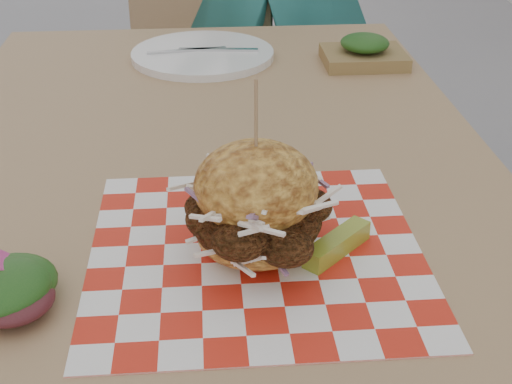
# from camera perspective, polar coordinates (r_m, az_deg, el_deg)

# --- Properties ---
(patio_table) EXTENTS (0.80, 1.20, 0.75)m
(patio_table) POSITION_cam_1_polar(r_m,az_deg,el_deg) (1.05, -3.80, -0.32)
(patio_table) COLOR tan
(patio_table) RESTS_ON ground
(patio_chair) EXTENTS (0.51, 0.52, 0.95)m
(patio_chair) POSITION_cam_1_polar(r_m,az_deg,el_deg) (2.07, -3.66, 11.24)
(patio_chair) COLOR tan
(patio_chair) RESTS_ON ground
(paper_liner) EXTENTS (0.36, 0.36, 0.00)m
(paper_liner) POSITION_cam_1_polar(r_m,az_deg,el_deg) (0.78, 0.00, -4.75)
(paper_liner) COLOR red
(paper_liner) RESTS_ON patio_table
(sandwich) EXTENTS (0.17, 0.17, 0.20)m
(sandwich) POSITION_cam_1_polar(r_m,az_deg,el_deg) (0.75, 0.00, -1.22)
(sandwich) COLOR gold
(sandwich) RESTS_ON paper_liner
(pickle_spear) EXTENTS (0.08, 0.08, 0.02)m
(pickle_spear) POSITION_cam_1_polar(r_m,az_deg,el_deg) (0.78, 6.51, -4.18)
(pickle_spear) COLOR #95A02E
(pickle_spear) RESTS_ON paper_liner
(place_setting) EXTENTS (0.27, 0.27, 0.02)m
(place_setting) POSITION_cam_1_polar(r_m,az_deg,el_deg) (1.38, -4.28, 10.92)
(place_setting) COLOR white
(place_setting) RESTS_ON patio_table
(kraft_tray) EXTENTS (0.15, 0.12, 0.06)m
(kraft_tray) POSITION_cam_1_polar(r_m,az_deg,el_deg) (1.36, 8.65, 11.01)
(kraft_tray) COLOR olive
(kraft_tray) RESTS_ON patio_table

